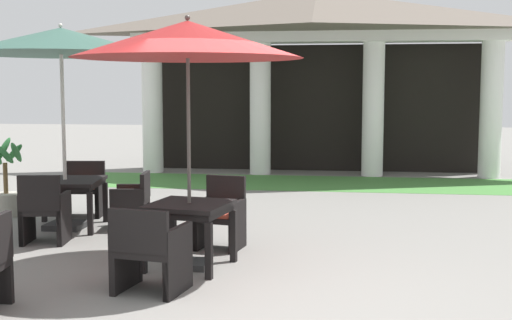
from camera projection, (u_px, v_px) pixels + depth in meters
ground_plane at (270, 294)px, 6.58m from camera, size 60.00×60.00×0.00m
background_pavilion at (317, 33)px, 15.51m from camera, size 9.04×3.20×4.23m
lawn_strip at (312, 183)px, 14.34m from camera, size 10.84×2.36×0.01m
patio_table_near_foreground at (65, 186)px, 9.64m from camera, size 1.12×1.12×0.71m
patio_umbrella_near_foreground at (61, 43)px, 9.43m from camera, size 2.81×2.81×2.92m
patio_chair_near_foreground_north at (83, 190)px, 10.63m from camera, size 0.69×0.60×0.85m
patio_chair_near_foreground_south at (44, 211)px, 8.70m from camera, size 0.61×0.56×0.92m
patio_chair_near_foreground_east at (133, 202)px, 9.66m from camera, size 0.56×0.61×0.81m
patio_table_mid_right at (189, 212)px, 7.52m from camera, size 0.97×0.97×0.74m
patio_umbrella_mid_right at (188, 41)px, 7.32m from camera, size 2.54×2.54×2.80m
patio_chair_mid_right_south at (150, 251)px, 6.61m from camera, size 0.73×0.68×0.87m
patio_chair_mid_right_north at (221, 217)px, 8.47m from camera, size 0.62×0.59×0.90m
potted_palm_left_edge at (6, 193)px, 10.65m from camera, size 0.57×0.59×1.26m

